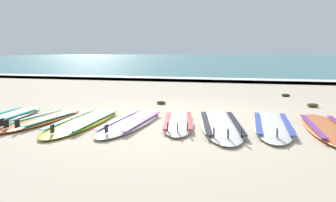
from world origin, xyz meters
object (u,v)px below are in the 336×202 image
Objects in this scene: surfboard_6 at (272,125)px; surfboard_7 at (327,128)px; surfboard_1 at (42,120)px; surfboard_3 at (131,122)px; surfboard_2 at (83,121)px; surfboard_5 at (221,125)px; surfboard_4 at (178,122)px; surfboard_0 at (6,117)px.

surfboard_6 is 0.99× the size of surfboard_7.
surfboard_1 is 0.86× the size of surfboard_7.
surfboard_3 is 2.10m from surfboard_6.
surfboard_2 and surfboard_5 have the same top height.
surfboard_5 is 1.08× the size of surfboard_7.
surfboard_7 is at bearing 5.84° from surfboard_2.
surfboard_4 is at bearing 10.74° from surfboard_2.
surfboard_0 and surfboard_6 have the same top height.
surfboard_4 is 0.86× the size of surfboard_6.
surfboard_0 is 0.95× the size of surfboard_3.
surfboard_0 and surfboard_7 have the same top height.
surfboard_1 is (0.72, -0.07, 0.00)m from surfboard_0.
surfboard_7 is (4.96, 0.35, -0.00)m from surfboard_0.
surfboard_2 is 2.10m from surfboard_5.
surfboard_5 is (1.34, 0.15, 0.00)m from surfboard_3.
surfboard_2 is 3.58m from surfboard_7.
surfboard_0 is 0.91× the size of surfboard_7.
surfboard_1 is 1.01× the size of surfboard_4.
surfboard_7 is (1.48, 0.11, -0.00)m from surfboard_5.
surfboard_2 is 1.23× the size of surfboard_4.
surfboard_7 is (4.24, 0.42, -0.00)m from surfboard_1.
surfboard_2 is 1.05× the size of surfboard_7.
surfboard_4 is (2.84, 0.26, 0.00)m from surfboard_0.
surfboard_2 is at bearing -173.14° from surfboard_5.
surfboard_0 is 0.92× the size of surfboard_6.
surfboard_6 and surfboard_7 have the same top height.
surfboard_3 is 1.35m from surfboard_5.
surfboard_5 is (0.65, -0.02, -0.00)m from surfboard_4.
surfboard_0 is 2.14m from surfboard_3.
surfboard_0 is at bearing 174.09° from surfboard_1.
surfboard_0 is 1.40m from surfboard_2.
surfboard_2 is at bearing -172.02° from surfboard_6.
surfboard_4 and surfboard_5 have the same top height.
surfboard_0 is at bearing -174.79° from surfboard_4.
surfboard_3 is at bearing 2.22° from surfboard_0.
surfboard_6 is (4.22, 0.38, -0.00)m from surfboard_0.
surfboard_2 is (0.68, 0.06, -0.00)m from surfboard_1.
surfboard_3 is 1.13× the size of surfboard_4.
surfboard_7 is (2.82, 0.27, -0.00)m from surfboard_3.
surfboard_2 is 0.74m from surfboard_3.
surfboard_0 is 0.73m from surfboard_1.
surfboard_4 is 0.65m from surfboard_5.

